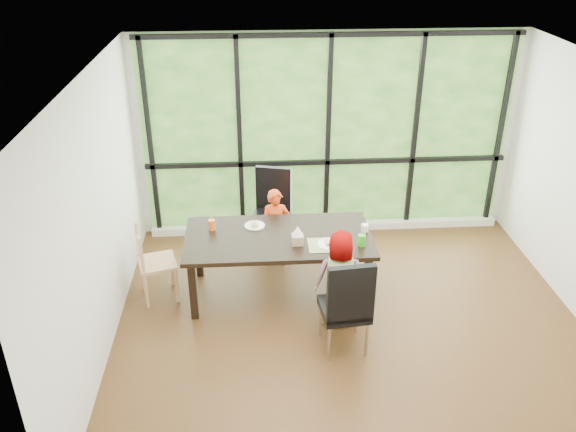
# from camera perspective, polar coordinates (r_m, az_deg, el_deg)

# --- Properties ---
(ground) EXTENTS (5.00, 5.00, 0.00)m
(ground) POSITION_cam_1_polar(r_m,az_deg,el_deg) (6.52, 5.99, -10.36)
(ground) COLOR black
(ground) RESTS_ON ground
(back_wall) EXTENTS (5.00, 0.00, 5.00)m
(back_wall) POSITION_cam_1_polar(r_m,az_deg,el_deg) (7.84, 3.83, 7.75)
(back_wall) COLOR silver
(back_wall) RESTS_ON ground
(foliage_backdrop) EXTENTS (4.80, 0.02, 2.65)m
(foliage_backdrop) POSITION_cam_1_polar(r_m,az_deg,el_deg) (7.82, 3.85, 7.70)
(foliage_backdrop) COLOR #244F19
(foliage_backdrop) RESTS_ON back_wall
(window_mullions) EXTENTS (4.80, 0.06, 2.65)m
(window_mullions) POSITION_cam_1_polar(r_m,az_deg,el_deg) (7.79, 3.88, 7.61)
(window_mullions) COLOR black
(window_mullions) RESTS_ON back_wall
(window_sill) EXTENTS (4.80, 0.12, 0.10)m
(window_sill) POSITION_cam_1_polar(r_m,az_deg,el_deg) (8.28, 3.64, -0.98)
(window_sill) COLOR silver
(window_sill) RESTS_ON ground
(dining_table) EXTENTS (2.10, 1.09, 0.75)m
(dining_table) POSITION_cam_1_polar(r_m,az_deg,el_deg) (6.78, -0.90, -4.71)
(dining_table) COLOR black
(dining_table) RESTS_ON ground
(chair_window_leather) EXTENTS (0.56, 0.56, 1.08)m
(chair_window_leather) POSITION_cam_1_polar(r_m,az_deg,el_deg) (7.58, -1.67, 0.39)
(chair_window_leather) COLOR black
(chair_window_leather) RESTS_ON ground
(chair_interior_leather) EXTENTS (0.50, 0.50, 1.08)m
(chair_interior_leather) POSITION_cam_1_polar(r_m,az_deg,el_deg) (5.91, 5.48, -8.33)
(chair_interior_leather) COLOR black
(chair_interior_leather) RESTS_ON ground
(chair_end_beech) EXTENTS (0.50, 0.51, 0.90)m
(chair_end_beech) POSITION_cam_1_polar(r_m,az_deg,el_deg) (6.83, -12.49, -4.42)
(chair_end_beech) COLOR tan
(chair_end_beech) RESTS_ON ground
(child_toddler) EXTENTS (0.38, 0.26, 1.01)m
(child_toddler) POSITION_cam_1_polar(r_m,az_deg,el_deg) (7.26, -1.17, -1.19)
(child_toddler) COLOR red
(child_toddler) RESTS_ON ground
(child_older) EXTENTS (0.54, 0.37, 1.09)m
(child_older) POSITION_cam_1_polar(r_m,az_deg,el_deg) (6.25, 5.06, -6.05)
(child_older) COLOR gray
(child_older) RESTS_ON ground
(placemat) EXTENTS (0.44, 0.32, 0.01)m
(placemat) POSITION_cam_1_polar(r_m,az_deg,el_deg) (6.42, 3.93, -2.81)
(placemat) COLOR tan
(placemat) RESTS_ON dining_table
(plate_far) EXTENTS (0.23, 0.23, 0.01)m
(plate_far) POSITION_cam_1_polar(r_m,az_deg,el_deg) (6.80, -3.24, -0.93)
(plate_far) COLOR white
(plate_far) RESTS_ON dining_table
(plate_near) EXTENTS (0.27, 0.27, 0.02)m
(plate_near) POSITION_cam_1_polar(r_m,az_deg,el_deg) (6.43, 4.01, -2.74)
(plate_near) COLOR white
(plate_near) RESTS_ON dining_table
(orange_cup) EXTENTS (0.08, 0.08, 0.12)m
(orange_cup) POSITION_cam_1_polar(r_m,az_deg,el_deg) (6.75, -7.35, -0.85)
(orange_cup) COLOR orange
(orange_cup) RESTS_ON dining_table
(green_cup) EXTENTS (0.08, 0.08, 0.13)m
(green_cup) POSITION_cam_1_polar(r_m,az_deg,el_deg) (6.42, 7.12, -2.35)
(green_cup) COLOR green
(green_cup) RESTS_ON dining_table
(white_mug) EXTENTS (0.08, 0.08, 0.09)m
(white_mug) POSITION_cam_1_polar(r_m,az_deg,el_deg) (6.72, 7.41, -1.16)
(white_mug) COLOR white
(white_mug) RESTS_ON dining_table
(tissue_box) EXTENTS (0.13, 0.13, 0.11)m
(tissue_box) POSITION_cam_1_polar(r_m,az_deg,el_deg) (6.41, 0.92, -2.28)
(tissue_box) COLOR tan
(tissue_box) RESTS_ON dining_table
(crepe_rolls_far) EXTENTS (0.10, 0.12, 0.04)m
(crepe_rolls_far) POSITION_cam_1_polar(r_m,az_deg,el_deg) (6.79, -3.25, -0.75)
(crepe_rolls_far) COLOR tan
(crepe_rolls_far) RESTS_ON plate_far
(crepe_rolls_near) EXTENTS (0.10, 0.12, 0.04)m
(crepe_rolls_near) POSITION_cam_1_polar(r_m,az_deg,el_deg) (6.41, 4.02, -2.53)
(crepe_rolls_near) COLOR tan
(crepe_rolls_near) RESTS_ON plate_near
(straw_white) EXTENTS (0.01, 0.04, 0.20)m
(straw_white) POSITION_cam_1_polar(r_m,az_deg,el_deg) (6.70, -7.40, -0.08)
(straw_white) COLOR white
(straw_white) RESTS_ON orange_cup
(straw_pink) EXTENTS (0.01, 0.04, 0.20)m
(straw_pink) POSITION_cam_1_polar(r_m,az_deg,el_deg) (6.37, 7.17, -1.53)
(straw_pink) COLOR pink
(straw_pink) RESTS_ON green_cup
(tissue) EXTENTS (0.12, 0.12, 0.11)m
(tissue) POSITION_cam_1_polar(r_m,az_deg,el_deg) (6.36, 0.93, -1.43)
(tissue) COLOR white
(tissue) RESTS_ON tissue_box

